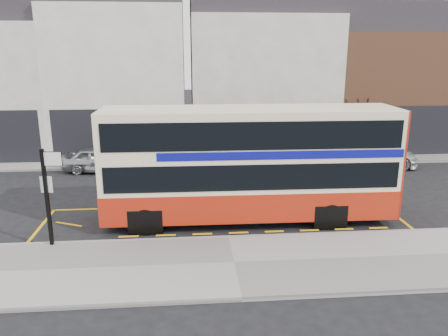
{
  "coord_description": "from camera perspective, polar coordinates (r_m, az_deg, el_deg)",
  "views": [
    {
      "loc": [
        -1.34,
        -14.51,
        6.51
      ],
      "look_at": [
        0.05,
        2.0,
        2.0
      ],
      "focal_mm": 35.0,
      "sensor_mm": 36.0,
      "label": 1
    }
  ],
  "objects": [
    {
      "name": "ground",
      "position": [
        15.96,
        0.43,
        -8.85
      ],
      "size": [
        120.0,
        120.0,
        0.0
      ],
      "primitive_type": "plane",
      "color": "black",
      "rests_on": "ground"
    },
    {
      "name": "pavement",
      "position": [
        13.87,
        1.32,
        -12.43
      ],
      "size": [
        40.0,
        4.0,
        0.15
      ],
      "primitive_type": "cube",
      "color": "gray",
      "rests_on": "ground"
    },
    {
      "name": "kerb",
      "position": [
        15.59,
        0.55,
        -9.16
      ],
      "size": [
        40.0,
        0.15,
        0.15
      ],
      "primitive_type": "cube",
      "color": "gray",
      "rests_on": "ground"
    },
    {
      "name": "far_pavement",
      "position": [
        26.34,
        -1.76,
        1.08
      ],
      "size": [
        50.0,
        3.0,
        0.15
      ],
      "primitive_type": "cube",
      "color": "gray",
      "rests_on": "ground"
    },
    {
      "name": "road_markings",
      "position": [
        17.43,
        -0.06,
        -6.7
      ],
      "size": [
        14.0,
        3.4,
        0.01
      ],
      "primitive_type": null,
      "color": "yellow",
      "rests_on": "ground"
    },
    {
      "name": "terrace_left",
      "position": [
        29.81,
        -13.16,
        12.55
      ],
      "size": [
        8.0,
        8.01,
        11.8
      ],
      "color": "white",
      "rests_on": "ground"
    },
    {
      "name": "terrace_green_shop",
      "position": [
        29.93,
        4.6,
        12.42
      ],
      "size": [
        9.0,
        8.01,
        11.3
      ],
      "color": "white",
      "rests_on": "ground"
    },
    {
      "name": "terrace_right",
      "position": [
        32.64,
        20.66,
        10.87
      ],
      "size": [
        9.0,
        8.01,
        10.3
      ],
      "color": "#995C3D",
      "rests_on": "ground"
    },
    {
      "name": "double_decker_bus",
      "position": [
        16.7,
        3.46,
        0.68
      ],
      "size": [
        11.1,
        2.7,
        4.42
      ],
      "rotation": [
        0.0,
        0.0,
        -0.01
      ],
      "color": "#FFECC2",
      "rests_on": "ground"
    },
    {
      "name": "bus_stop_post",
      "position": [
        15.37,
        -22.0,
        -2.54
      ],
      "size": [
        0.82,
        0.17,
        3.31
      ],
      "rotation": [
        0.0,
        0.0,
        -0.08
      ],
      "color": "black",
      "rests_on": "pavement"
    },
    {
      "name": "car_silver",
      "position": [
        24.79,
        -15.79,
        1.05
      ],
      "size": [
        4.21,
        2.13,
        1.37
      ],
      "primitive_type": "imported",
      "rotation": [
        0.0,
        0.0,
        1.44
      ],
      "color": "#A3A4A8",
      "rests_on": "ground"
    },
    {
      "name": "car_grey",
      "position": [
        24.48,
        -9.91,
        1.22
      ],
      "size": [
        4.39,
        2.6,
        1.37
      ],
      "primitive_type": "imported",
      "rotation": [
        0.0,
        0.0,
        1.27
      ],
      "color": "#484B51",
      "rests_on": "ground"
    },
    {
      "name": "car_white",
      "position": [
        26.59,
        18.64,
        1.88
      ],
      "size": [
        5.48,
        3.4,
        1.48
      ],
      "primitive_type": "imported",
      "rotation": [
        0.0,
        0.0,
        1.29
      ],
      "color": "#BCBCBC",
      "rests_on": "ground"
    },
    {
      "name": "street_tree_right",
      "position": [
        27.9,
        16.77,
        7.86
      ],
      "size": [
        2.21,
        2.21,
        4.76
      ],
      "color": "black",
      "rests_on": "ground"
    }
  ]
}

